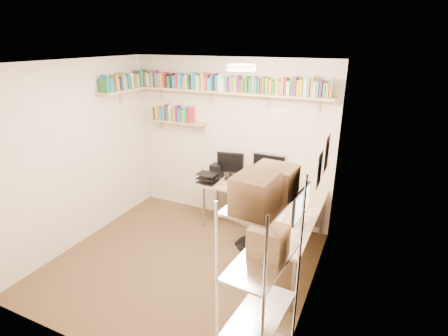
# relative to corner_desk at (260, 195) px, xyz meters

# --- Properties ---
(ground) EXTENTS (3.20, 3.20, 0.00)m
(ground) POSITION_rel_corner_desk_xyz_m (-0.69, -0.98, -0.69)
(ground) COLOR #4F3A21
(ground) RESTS_ON ground
(room_shell) EXTENTS (3.24, 3.04, 2.52)m
(room_shell) POSITION_rel_corner_desk_xyz_m (-0.69, -0.98, 0.86)
(room_shell) COLOR beige
(room_shell) RESTS_ON ground
(wall_shelves) EXTENTS (3.12, 1.09, 0.80)m
(wall_shelves) POSITION_rel_corner_desk_xyz_m (-1.11, 0.32, 1.34)
(wall_shelves) COLOR tan
(wall_shelves) RESTS_ON ground
(corner_desk) EXTENTS (1.85, 1.81, 1.20)m
(corner_desk) POSITION_rel_corner_desk_xyz_m (0.00, 0.00, 0.00)
(corner_desk) COLOR beige
(corner_desk) RESTS_ON ground
(office_chair) EXTENTS (0.52, 0.53, 0.93)m
(office_chair) POSITION_rel_corner_desk_xyz_m (0.02, -0.18, -0.29)
(office_chair) COLOR black
(office_chair) RESTS_ON ground
(wire_rack) EXTENTS (0.44, 0.80, 1.91)m
(wire_rack) POSITION_rel_corner_desk_xyz_m (0.73, -2.07, 0.70)
(wire_rack) COLOR silver
(wire_rack) RESTS_ON ground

